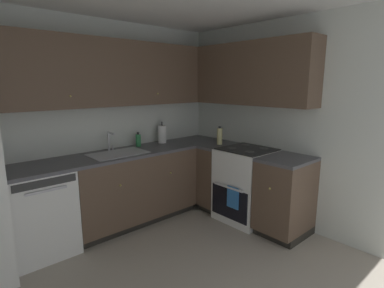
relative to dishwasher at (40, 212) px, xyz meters
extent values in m
cube|color=silver|center=(0.64, 0.33, 0.79)|extent=(3.78, 0.05, 2.46)
cube|color=silver|center=(2.50, -1.50, 0.79)|extent=(0.05, 3.70, 2.46)
cube|color=white|center=(0.00, 0.00, 0.00)|extent=(0.60, 0.60, 0.88)
cube|color=#333333|center=(0.00, -0.30, 0.39)|extent=(0.55, 0.01, 0.07)
cube|color=silver|center=(0.00, -0.32, 0.32)|extent=(0.36, 0.02, 0.02)
cube|color=brown|center=(1.09, 0.00, 0.04)|extent=(1.57, 0.60, 0.79)
cube|color=black|center=(1.09, 0.03, -0.39)|extent=(1.57, 0.54, 0.09)
sphere|color=tan|center=(0.75, -0.31, 0.19)|extent=(0.02, 0.02, 0.02)
sphere|color=tan|center=(1.44, -0.31, 0.19)|extent=(0.02, 0.02, 0.02)
cube|color=#4C4C51|center=(1.09, 0.00, 0.45)|extent=(2.78, 0.60, 0.03)
cube|color=brown|center=(2.18, -0.44, 0.04)|extent=(0.60, 0.28, 0.79)
cube|color=black|center=(2.21, -0.44, -0.39)|extent=(0.54, 0.28, 0.09)
cube|color=brown|center=(2.18, -1.46, 0.04)|extent=(0.60, 0.48, 0.79)
cube|color=black|center=(2.21, -1.46, -0.39)|extent=(0.54, 0.48, 0.09)
sphere|color=tan|center=(1.87, -1.46, 0.19)|extent=(0.02, 0.02, 0.02)
cube|color=#4C4C51|center=(2.18, -0.44, 0.45)|extent=(0.60, 0.28, 0.03)
cube|color=#4C4C51|center=(2.18, -1.46, 0.45)|extent=(0.60, 0.48, 0.03)
cube|color=white|center=(2.20, -0.90, 0.02)|extent=(0.64, 0.62, 0.91)
cube|color=black|center=(1.87, -0.90, -0.15)|extent=(0.02, 0.55, 0.38)
cube|color=silver|center=(1.85, -0.90, 0.06)|extent=(0.02, 0.43, 0.02)
cube|color=black|center=(2.20, -0.90, 0.48)|extent=(0.59, 0.60, 0.01)
cube|color=white|center=(2.50, -0.90, 0.55)|extent=(0.03, 0.60, 0.15)
cylinder|color=#4C4C4C|center=(2.06, -1.03, 0.49)|extent=(0.11, 0.11, 0.01)
cylinder|color=#4C4C4C|center=(2.06, -0.76, 0.49)|extent=(0.11, 0.11, 0.01)
cylinder|color=#4C4C4C|center=(2.34, -1.03, 0.49)|extent=(0.11, 0.11, 0.01)
cylinder|color=#4C4C4C|center=(2.34, -0.76, 0.49)|extent=(0.11, 0.11, 0.01)
cube|color=#2D6BB2|center=(1.85, -0.97, -0.05)|extent=(0.02, 0.17, 0.26)
cube|color=brown|center=(0.93, 0.14, 1.39)|extent=(2.46, 0.32, 0.75)
sphere|color=tan|center=(0.39, -0.03, 1.15)|extent=(0.02, 0.02, 0.02)
sphere|color=tan|center=(1.47, -0.03, 1.15)|extent=(0.02, 0.02, 0.02)
cube|color=brown|center=(2.32, -0.67, 1.39)|extent=(0.32, 1.95, 0.75)
cube|color=#B7B7BC|center=(0.89, -0.03, 0.48)|extent=(0.65, 0.40, 0.01)
cube|color=gray|center=(0.89, -0.03, 0.43)|extent=(0.60, 0.36, 0.09)
cube|color=#99999E|center=(0.89, -0.03, 0.44)|extent=(0.02, 0.35, 0.06)
cylinder|color=silver|center=(0.89, 0.20, 0.59)|extent=(0.02, 0.02, 0.23)
cylinder|color=silver|center=(0.89, 0.13, 0.70)|extent=(0.02, 0.15, 0.02)
cylinder|color=silver|center=(0.94, 0.20, 0.50)|extent=(0.02, 0.02, 0.06)
cylinder|color=#338C4C|center=(1.29, 0.18, 0.55)|extent=(0.07, 0.07, 0.16)
cylinder|color=#262626|center=(1.29, 0.18, 0.64)|extent=(0.03, 0.03, 0.03)
cylinder|color=white|center=(1.66, 0.16, 0.59)|extent=(0.11, 0.11, 0.24)
cylinder|color=#3F3F3F|center=(1.66, 0.16, 0.61)|extent=(0.02, 0.02, 0.30)
cylinder|color=beige|center=(2.18, -0.44, 0.58)|extent=(0.07, 0.07, 0.22)
cylinder|color=black|center=(2.18, -0.44, 0.70)|extent=(0.04, 0.04, 0.02)
camera|label=1|loc=(-0.75, -3.14, 1.28)|focal=28.10mm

